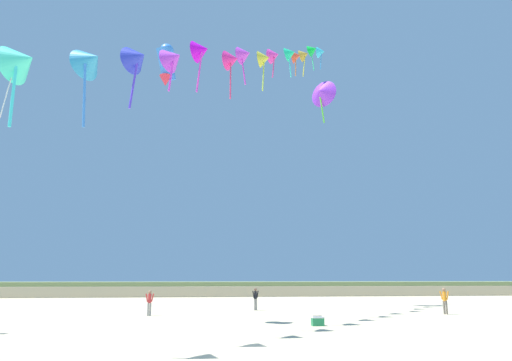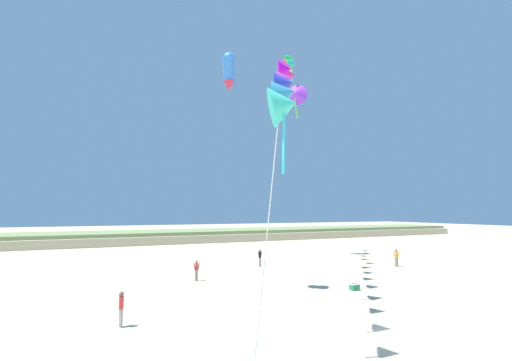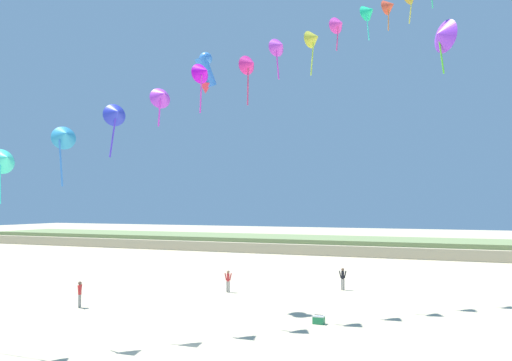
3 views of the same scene
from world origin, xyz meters
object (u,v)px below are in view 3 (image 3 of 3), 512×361
large_kite_low_lead (206,71)px  person_mid_center (343,277)px  person_near_right (228,280)px  large_kite_mid_trail (441,35)px  beach_cooler (319,320)px  person_far_left (80,292)px

large_kite_low_lead → person_mid_center: bearing=54.6°
person_near_right → large_kite_mid_trail: 23.98m
person_mid_center → beach_cooler: person_mid_center is taller
person_far_left → beach_cooler: person_far_left is taller
person_mid_center → large_kite_low_lead: (-6.30, -8.85, 13.41)m
large_kite_mid_trail → beach_cooler: 24.63m
person_far_left → beach_cooler: size_ratio=2.67×
person_near_right → person_mid_center: 8.16m
person_near_right → large_kite_low_lead: (0.75, -4.73, 13.44)m
person_mid_center → large_kite_mid_trail: large_kite_mid_trail is taller
person_far_left → large_kite_low_lead: large_kite_low_lead is taller
person_near_right → beach_cooler: person_near_right is taller
large_kite_mid_trail → beach_cooler: large_kite_mid_trail is taller
person_far_left → beach_cooler: bearing=5.6°
beach_cooler → person_near_right: bearing=140.6°
person_mid_center → person_far_left: (-12.60, -12.60, -0.01)m
large_kite_low_lead → large_kite_mid_trail: size_ratio=0.61×
person_far_left → large_kite_mid_trail: large_kite_mid_trail is taller
person_near_right → person_mid_center: size_ratio=0.97×
person_far_left → person_near_right: bearing=56.8°
person_mid_center → large_kite_low_lead: large_kite_low_lead is taller
large_kite_mid_trail → person_mid_center: bearing=-147.3°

